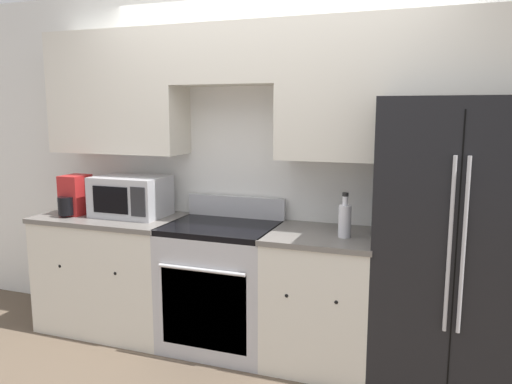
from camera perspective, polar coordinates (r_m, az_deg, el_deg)
name	(u,v)px	position (r m, az deg, el deg)	size (l,w,h in m)	color
ground_plane	(240,371)	(3.49, -1.84, -19.77)	(12.00, 12.00, 0.00)	brown
wall_back	(271,133)	(3.59, 1.70, 6.71)	(8.00, 0.39, 2.60)	white
lower_cabinets_left	(114,272)	(4.10, -15.97, -8.74)	(1.10, 0.64, 0.90)	silver
lower_cabinets_right	(322,299)	(3.44, 7.51, -11.98)	(0.71, 0.64, 0.90)	silver
oven_range	(222,285)	(3.66, -3.93, -10.56)	(0.77, 0.65, 1.06)	#B7B7BC
refrigerator	(454,245)	(3.28, 21.66, -5.65)	(0.91, 0.72, 1.77)	black
microwave	(131,196)	(3.91, -14.11, -0.46)	(0.54, 0.39, 0.30)	#B7B7BC
bottle	(345,220)	(3.21, 10.10, -3.13)	(0.08, 0.08, 0.29)	silver
coffee_maker	(74,196)	(4.09, -20.06, -0.47)	(0.17, 0.28, 0.30)	#B22323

